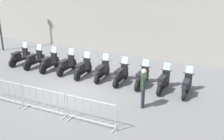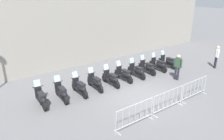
% 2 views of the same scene
% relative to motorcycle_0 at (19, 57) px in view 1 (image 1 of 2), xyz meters
% --- Properties ---
extents(ground_plane, '(120.00, 120.00, 0.00)m').
position_rel_motorcycle_0_xyz_m(ground_plane, '(5.09, -1.64, -0.45)').
color(ground_plane, slate).
extents(motorcycle_0, '(0.56, 1.72, 1.24)m').
position_rel_motorcycle_0_xyz_m(motorcycle_0, '(0.00, 0.00, 0.00)').
color(motorcycle_0, black).
rests_on(motorcycle_0, ground).
extents(motorcycle_1, '(0.56, 1.72, 1.24)m').
position_rel_motorcycle_0_xyz_m(motorcycle_1, '(1.08, 0.09, 0.00)').
color(motorcycle_1, black).
rests_on(motorcycle_1, ground).
extents(motorcycle_2, '(0.57, 1.73, 1.24)m').
position_rel_motorcycle_0_xyz_m(motorcycle_2, '(2.17, 0.17, 0.00)').
color(motorcycle_2, black).
rests_on(motorcycle_2, ground).
extents(motorcycle_3, '(0.56, 1.73, 1.24)m').
position_rel_motorcycle_0_xyz_m(motorcycle_3, '(3.23, 0.38, 0.00)').
color(motorcycle_3, black).
rests_on(motorcycle_3, ground).
extents(motorcycle_4, '(0.60, 1.72, 1.24)m').
position_rel_motorcycle_0_xyz_m(motorcycle_4, '(4.33, 0.40, 0.00)').
color(motorcycle_4, black).
rests_on(motorcycle_4, ground).
extents(motorcycle_5, '(0.63, 1.72, 1.24)m').
position_rel_motorcycle_0_xyz_m(motorcycle_5, '(5.40, 0.61, 0.00)').
color(motorcycle_5, black).
rests_on(motorcycle_5, ground).
extents(motorcycle_6, '(0.59, 1.72, 1.24)m').
position_rel_motorcycle_0_xyz_m(motorcycle_6, '(6.47, 0.67, 0.00)').
color(motorcycle_6, black).
rests_on(motorcycle_6, ground).
extents(motorcycle_7, '(0.58, 1.73, 1.24)m').
position_rel_motorcycle_0_xyz_m(motorcycle_7, '(7.54, 0.88, 0.00)').
color(motorcycle_7, black).
rests_on(motorcycle_7, ground).
extents(motorcycle_8, '(0.57, 1.73, 1.24)m').
position_rel_motorcycle_0_xyz_m(motorcycle_8, '(8.62, 0.95, 0.00)').
color(motorcycle_8, black).
rests_on(motorcycle_8, ground).
extents(motorcycle_9, '(0.64, 1.72, 1.24)m').
position_rel_motorcycle_0_xyz_m(motorcycle_9, '(9.70, 1.10, 0.00)').
color(motorcycle_9, black).
rests_on(motorcycle_9, ground).
extents(barrier_segment_0, '(2.07, 0.65, 1.07)m').
position_rel_motorcycle_0_xyz_m(barrier_segment_0, '(3.14, -3.73, 0.07)').
color(barrier_segment_0, '#B2B5B7').
rests_on(barrier_segment_0, ground).
extents(barrier_segment_1, '(2.07, 0.65, 1.07)m').
position_rel_motorcycle_0_xyz_m(barrier_segment_1, '(5.30, -3.50, 0.07)').
color(barrier_segment_1, '#B2B5B7').
rests_on(barrier_segment_1, ground).
extents(barrier_segment_2, '(2.07, 0.65, 1.07)m').
position_rel_motorcycle_0_xyz_m(barrier_segment_2, '(7.46, -3.26, 0.07)').
color(barrier_segment_2, '#B2B5B7').
rests_on(barrier_segment_2, ground).
extents(officer_mid_plaza, '(0.33, 0.52, 1.73)m').
position_rel_motorcycle_0_xyz_m(officer_mid_plaza, '(8.50, -0.96, 0.53)').
color(officer_mid_plaza, '#23232D').
rests_on(officer_mid_plaza, ground).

